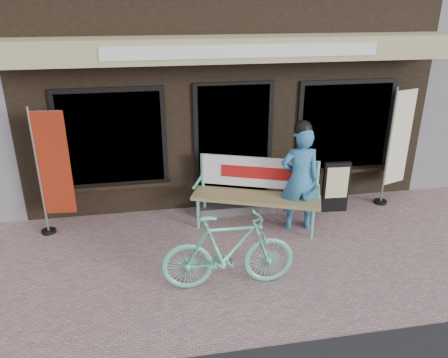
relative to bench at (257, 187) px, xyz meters
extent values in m
plane|color=#A67F82|center=(-0.24, -1.23, -0.65)|extent=(70.00, 70.00, 0.00)
cube|color=black|center=(-0.24, 3.77, 1.15)|extent=(7.00, 6.00, 3.60)
cube|color=tan|center=(-0.24, 0.42, 2.10)|extent=(7.00, 0.80, 0.35)
cube|color=white|center=(-0.24, 0.01, 2.10)|extent=(4.00, 0.02, 0.18)
cube|color=black|center=(-0.24, 0.75, 0.45)|extent=(1.20, 0.06, 2.10)
cube|color=black|center=(-0.24, 0.74, 0.45)|extent=(1.35, 0.04, 2.20)
cube|color=black|center=(-2.24, 0.75, 0.70)|extent=(1.60, 0.06, 1.50)
cube|color=black|center=(1.76, 0.75, 0.70)|extent=(1.60, 0.06, 1.50)
cube|color=black|center=(-2.24, 0.74, 0.70)|extent=(1.75, 0.04, 1.65)
cube|color=black|center=(1.76, 0.74, 0.70)|extent=(1.75, 0.04, 1.65)
cube|color=black|center=(-2.24, 0.69, -0.10)|extent=(1.80, 0.18, 0.06)
cube|color=black|center=(1.76, 0.69, -0.10)|extent=(1.80, 0.18, 0.06)
cube|color=#59595B|center=(-0.24, 0.52, -0.57)|extent=(1.30, 0.45, 0.15)
cylinder|color=#60BDA2|center=(-0.96, 0.02, -0.41)|extent=(0.06, 0.06, 0.47)
cylinder|color=#60BDA2|center=(-0.80, 0.44, -0.41)|extent=(0.06, 0.06, 0.47)
cylinder|color=#60BDA2|center=(0.72, -0.64, -0.41)|extent=(0.06, 0.06, 0.47)
cylinder|color=#60BDA2|center=(0.88, -0.22, -0.41)|extent=(0.06, 0.06, 0.47)
cube|color=#9A8554|center=(-0.04, -0.10, -0.14)|extent=(2.07, 1.22, 0.06)
cylinder|color=#60BDA2|center=(-0.82, 0.45, 0.14)|extent=(0.06, 0.06, 0.62)
cylinder|color=#60BDA2|center=(0.90, -0.23, 0.14)|extent=(0.06, 0.06, 0.62)
cube|color=white|center=(0.05, 0.13, 0.20)|extent=(1.80, 0.75, 0.51)
cube|color=#B21414|center=(0.04, 0.11, 0.20)|extent=(1.14, 0.46, 0.20)
cylinder|color=#60BDA2|center=(-0.93, 0.25, 0.05)|extent=(0.22, 0.48, 0.05)
cylinder|color=#60BDA2|center=(0.85, -0.45, 0.05)|extent=(0.22, 0.48, 0.05)
imported|color=teal|center=(0.61, -0.25, 0.19)|extent=(0.65, 0.46, 1.68)
sphere|color=black|center=(0.61, -0.25, 1.00)|extent=(0.29, 0.29, 0.27)
imported|color=#60BDA2|center=(-0.77, -1.58, -0.13)|extent=(1.72, 0.54, 1.02)
cylinder|color=gray|center=(-3.32, 0.27, 0.37)|extent=(0.04, 0.04, 2.03)
cylinder|color=gray|center=(-3.09, 0.25, 1.31)|extent=(0.46, 0.07, 0.02)
cube|color=maroon|center=(-3.07, 0.25, 0.51)|extent=(0.46, 0.07, 1.62)
cylinder|color=black|center=(-3.32, 0.27, -0.62)|extent=(0.24, 0.24, 0.05)
cylinder|color=gray|center=(2.41, 0.33, 0.41)|extent=(0.04, 0.04, 2.10)
cylinder|color=gray|center=(2.64, 0.41, 1.38)|extent=(0.46, 0.17, 0.02)
cube|color=beige|center=(2.65, 0.41, 0.55)|extent=(0.46, 0.18, 1.67)
cylinder|color=black|center=(2.41, 0.33, -0.62)|extent=(0.29, 0.29, 0.05)
cube|color=black|center=(1.44, 0.19, -0.19)|extent=(0.46, 0.11, 0.90)
cube|color=beige|center=(1.44, 0.14, -0.09)|extent=(0.38, 0.05, 0.55)
camera|label=1|loc=(-1.67, -6.20, 2.80)|focal=35.00mm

